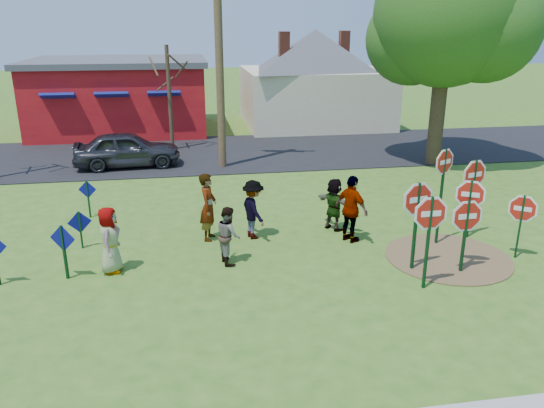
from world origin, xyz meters
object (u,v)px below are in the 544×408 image
at_px(stop_sign_b, 444,172).
at_px(person_b, 208,207).
at_px(utility_pole, 219,32).
at_px(leafy_tree, 450,21).
at_px(suv, 127,149).
at_px(stop_sign_d, 474,180).
at_px(stop_sign_c, 469,204).
at_px(stop_sign_a, 430,222).
at_px(person_a, 110,240).

distance_m(stop_sign_b, person_b, 6.40).
bearing_deg(utility_pole, person_b, -97.05).
distance_m(person_b, leafy_tree, 13.07).
distance_m(stop_sign_b, suv, 13.39).
distance_m(stop_sign_b, stop_sign_d, 1.19).
xyz_separation_m(stop_sign_c, person_b, (-6.09, 2.91, -0.73)).
relative_size(stop_sign_c, suv, 0.56).
relative_size(stop_sign_b, utility_pole, 0.27).
height_order(stop_sign_a, stop_sign_b, stop_sign_b).
distance_m(stop_sign_d, person_a, 9.75).
relative_size(stop_sign_c, stop_sign_d, 1.00).
xyz_separation_m(stop_sign_b, stop_sign_d, (1.09, 0.32, -0.36)).
bearing_deg(utility_pole, stop_sign_d, -54.45).
distance_m(stop_sign_b, stop_sign_c, 1.57).
xyz_separation_m(person_a, person_b, (2.46, 1.68, 0.12)).
relative_size(stop_sign_a, suv, 0.55).
bearing_deg(stop_sign_c, leafy_tree, 95.42).
distance_m(stop_sign_a, stop_sign_c, 1.60).
xyz_separation_m(stop_sign_c, stop_sign_d, (1.15, 1.85, 0.01)).
xyz_separation_m(stop_sign_a, suv, (-7.67, 12.08, -0.85)).
height_order(stop_sign_c, leafy_tree, leafy_tree).
xyz_separation_m(stop_sign_a, stop_sign_b, (1.44, 2.35, 0.43)).
xyz_separation_m(utility_pole, leafy_tree, (9.10, -0.96, 0.40)).
relative_size(person_a, leafy_tree, 0.18).
bearing_deg(person_a, stop_sign_d, -79.52).
distance_m(suv, leafy_tree, 14.05).
bearing_deg(leafy_tree, stop_sign_b, -115.58).
distance_m(stop_sign_a, suv, 14.33).
bearing_deg(person_b, suv, 34.91).
height_order(stop_sign_d, suv, stop_sign_d).
relative_size(suv, leafy_tree, 0.48).
height_order(stop_sign_b, stop_sign_c, stop_sign_b).
bearing_deg(stop_sign_a, person_a, 162.80).
height_order(person_a, utility_pole, utility_pole).
relative_size(stop_sign_a, stop_sign_c, 0.98).
distance_m(person_b, suv, 8.86).
bearing_deg(person_a, stop_sign_c, -91.36).
relative_size(suv, utility_pole, 0.42).
bearing_deg(utility_pole, person_a, -109.92).
distance_m(stop_sign_c, person_b, 6.79).
xyz_separation_m(stop_sign_b, stop_sign_c, (-0.06, -1.53, -0.37)).
height_order(stop_sign_a, person_b, stop_sign_a).
distance_m(stop_sign_a, stop_sign_b, 2.79).
bearing_deg(suv, person_a, 178.74).
bearing_deg(stop_sign_a, person_b, 140.42).
distance_m(stop_sign_c, suv, 14.47).
bearing_deg(stop_sign_b, stop_sign_c, -118.11).
height_order(person_b, leafy_tree, leafy_tree).
xyz_separation_m(stop_sign_b, utility_pole, (-5.20, 9.11, 3.37)).
bearing_deg(person_b, person_a, 139.74).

